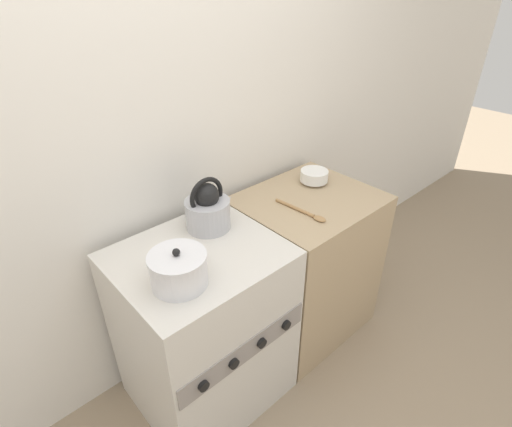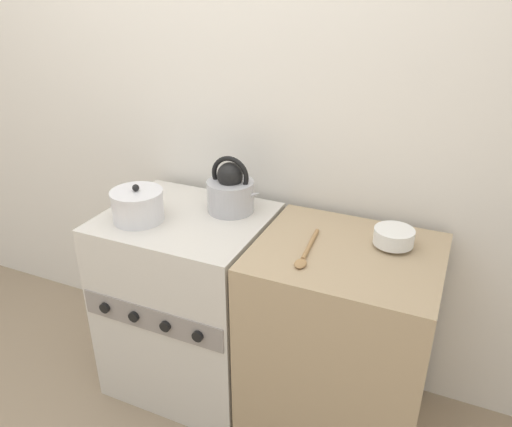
% 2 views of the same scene
% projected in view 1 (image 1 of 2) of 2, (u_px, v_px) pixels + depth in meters
% --- Properties ---
extents(ground_plane, '(12.00, 12.00, 0.00)m').
position_uv_depth(ground_plane, '(247.00, 427.00, 1.88)').
color(ground_plane, gray).
extents(wall_back, '(7.00, 0.06, 2.50)m').
position_uv_depth(wall_back, '(138.00, 137.00, 1.64)').
color(wall_back, silver).
rests_on(wall_back, ground_plane).
extents(stove, '(0.67, 0.60, 0.86)m').
position_uv_depth(stove, '(205.00, 328.00, 1.83)').
color(stove, beige).
rests_on(stove, ground_plane).
extents(counter, '(0.68, 0.59, 0.85)m').
position_uv_depth(counter, '(305.00, 264.00, 2.23)').
color(counter, tan).
rests_on(counter, ground_plane).
extents(kettle, '(0.24, 0.20, 0.24)m').
position_uv_depth(kettle, '(208.00, 209.00, 1.73)').
color(kettle, '#B2B2B7').
rests_on(kettle, stove).
extents(cooking_pot, '(0.21, 0.21, 0.16)m').
position_uv_depth(cooking_pot, '(178.00, 270.00, 1.42)').
color(cooking_pot, silver).
rests_on(cooking_pot, stove).
extents(enamel_bowl, '(0.15, 0.15, 0.07)m').
position_uv_depth(enamel_bowl, '(314.00, 176.00, 2.13)').
color(enamel_bowl, white).
rests_on(enamel_bowl, counter).
extents(wooden_spoon, '(0.05, 0.29, 0.02)m').
position_uv_depth(wooden_spoon, '(305.00, 212.00, 1.88)').
color(wooden_spoon, '#A37A4C').
rests_on(wooden_spoon, counter).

